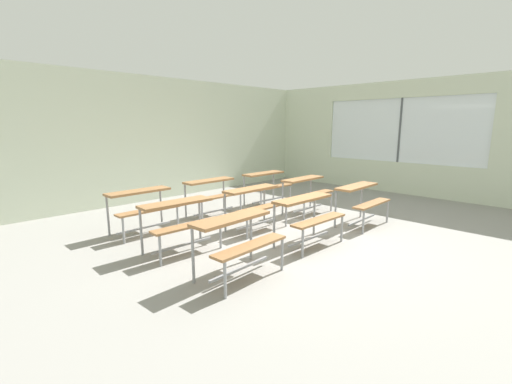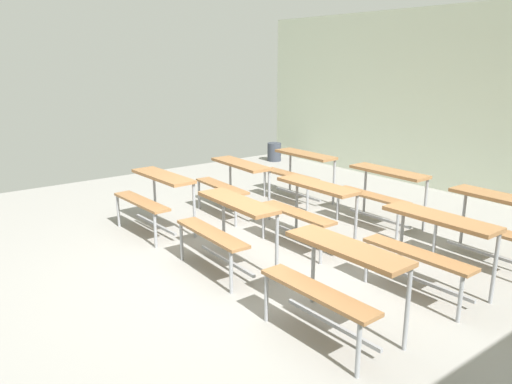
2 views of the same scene
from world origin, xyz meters
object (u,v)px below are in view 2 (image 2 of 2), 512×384
object	(u,v)px
desk_bench_r0c2	(336,270)
trash_bin	(274,152)
desk_bench_r0c1	(229,218)
desk_bench_r1c0	(234,176)
desk_bench_r1c1	(310,200)
desk_bench_r0c0	(156,189)
desk_bench_r2c1	(383,184)
desk_bench_r2c2	(495,213)
desk_bench_r1c2	(432,236)
desk_bench_r2c0	(300,165)

from	to	relation	value
desk_bench_r0c2	trash_bin	world-z (taller)	desk_bench_r0c2
desk_bench_r0c1	desk_bench_r1c0	world-z (taller)	same
desk_bench_r0c2	desk_bench_r1c1	bearing A→B (deg)	141.38
desk_bench_r1c1	desk_bench_r0c0	bearing A→B (deg)	-141.75
desk_bench_r2c1	desk_bench_r2c2	size ratio (longest dim) A/B	0.99
desk_bench_r0c1	trash_bin	size ratio (longest dim) A/B	2.83
desk_bench_r1c2	trash_bin	xyz separation A→B (m)	(-5.77, 2.87, -0.37)
desk_bench_r2c2	desk_bench_r1c2	bearing A→B (deg)	-89.21
desk_bench_r1c2	desk_bench_r0c0	bearing A→B (deg)	-158.62
desk_bench_r0c1	desk_bench_r2c0	size ratio (longest dim) A/B	1.01
desk_bench_r0c2	desk_bench_r1c0	bearing A→B (deg)	157.69
desk_bench_r2c2	desk_bench_r0c1	bearing A→B (deg)	-123.29
desk_bench_r0c0	desk_bench_r0c1	size ratio (longest dim) A/B	1.01
desk_bench_r2c1	trash_bin	xyz separation A→B (m)	(-4.22, 1.63, -0.37)
desk_bench_r1c0	desk_bench_r2c0	xyz separation A→B (m)	(0.04, 1.23, 0.00)
desk_bench_r1c2	desk_bench_r2c0	xyz separation A→B (m)	(-3.13, 1.19, 0.00)
desk_bench_r1c1	desk_bench_r2c0	world-z (taller)	same
desk_bench_r0c0	desk_bench_r0c2	world-z (taller)	same
desk_bench_r0c1	desk_bench_r2c0	xyz separation A→B (m)	(-1.52, 2.39, 0.00)
desk_bench_r0c1	desk_bench_r2c1	bearing A→B (deg)	90.43
desk_bench_r0c2	trash_bin	xyz separation A→B (m)	(-5.76, 4.13, -0.37)
desk_bench_r2c0	desk_bench_r0c2	bearing A→B (deg)	-38.72
desk_bench_r1c2	trash_bin	world-z (taller)	desk_bench_r1c2
trash_bin	desk_bench_r0c0	bearing A→B (deg)	-57.58
desk_bench_r0c0	desk_bench_r1c1	bearing A→B (deg)	35.98
trash_bin	desk_bench_r1c1	bearing A→B (deg)	-34.90
desk_bench_r0c0	desk_bench_r2c0	size ratio (longest dim) A/B	1.02
desk_bench_r2c1	trash_bin	bearing A→B (deg)	159.09
desk_bench_r1c1	desk_bench_r2c0	distance (m)	1.96
desk_bench_r1c2	desk_bench_r2c1	size ratio (longest dim) A/B	1.00
desk_bench_r0c1	desk_bench_r1c2	bearing A→B (deg)	38.43
desk_bench_r0c2	desk_bench_r1c1	distance (m)	2.00
desk_bench_r0c1	desk_bench_r2c1	size ratio (longest dim) A/B	1.01
desk_bench_r0c2	desk_bench_r2c2	xyz separation A→B (m)	(0.02, 2.43, 0.00)
desk_bench_r1c0	desk_bench_r1c1	distance (m)	1.56
desk_bench_r2c2	desk_bench_r0c0	bearing A→B (deg)	-141.35
desk_bench_r0c1	desk_bench_r0c2	xyz separation A→B (m)	(1.59, -0.06, 0.00)
desk_bench_r0c1	desk_bench_r0c2	world-z (taller)	same
desk_bench_r0c0	desk_bench_r0c2	bearing A→B (deg)	-2.33
desk_bench_r1c0	desk_bench_r2c1	distance (m)	2.05
desk_bench_r0c0	desk_bench_r0c1	bearing A→B (deg)	0.10
desk_bench_r1c2	desk_bench_r0c1	bearing A→B (deg)	-143.81
desk_bench_r2c0	trash_bin	xyz separation A→B (m)	(-2.65, 1.68, -0.37)
desk_bench_r2c0	desk_bench_r2c1	distance (m)	1.57
desk_bench_r0c2	desk_bench_r2c1	bearing A→B (deg)	120.65
desk_bench_r1c0	desk_bench_r2c1	xyz separation A→B (m)	(1.61, 1.27, 0.00)
desk_bench_r0c1	desk_bench_r1c0	bearing A→B (deg)	144.84
desk_bench_r2c1	desk_bench_r1c1	bearing A→B (deg)	-91.74
desk_bench_r0c1	desk_bench_r1c0	size ratio (longest dim) A/B	0.99
desk_bench_r1c1	desk_bench_r2c2	size ratio (longest dim) A/B	0.99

